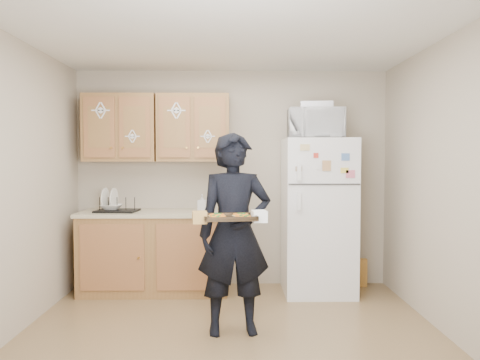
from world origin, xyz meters
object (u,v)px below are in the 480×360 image
microwave (315,124)px  dish_rack (117,204)px  person (234,234)px  refrigerator (318,216)px  baking_tray (230,218)px

microwave → dish_rack: (-2.16, 0.07, -0.87)m
person → microwave: 1.75m
microwave → dish_rack: size_ratio=1.33×
microwave → dish_rack: bearing=179.3°
person → dish_rack: 1.77m
microwave → dish_rack: 2.33m
person → dish_rack: bearing=129.8°
refrigerator → baking_tray: bearing=-122.8°
refrigerator → baking_tray: 1.77m
refrigerator → dish_rack: bearing=179.6°
baking_tray → dish_rack: (-1.25, 1.50, -0.03)m
baking_tray → dish_rack: dish_rack is taller
person → baking_tray: size_ratio=4.17×
person → microwave: size_ratio=2.92×
refrigerator → dish_rack: size_ratio=3.88×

